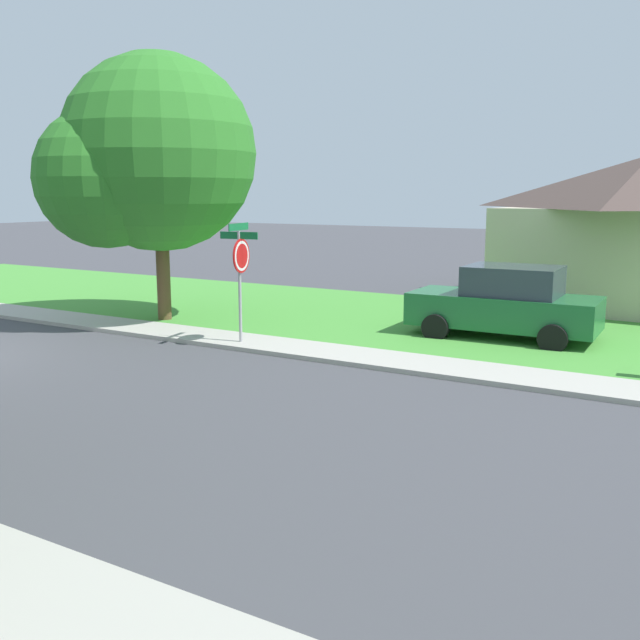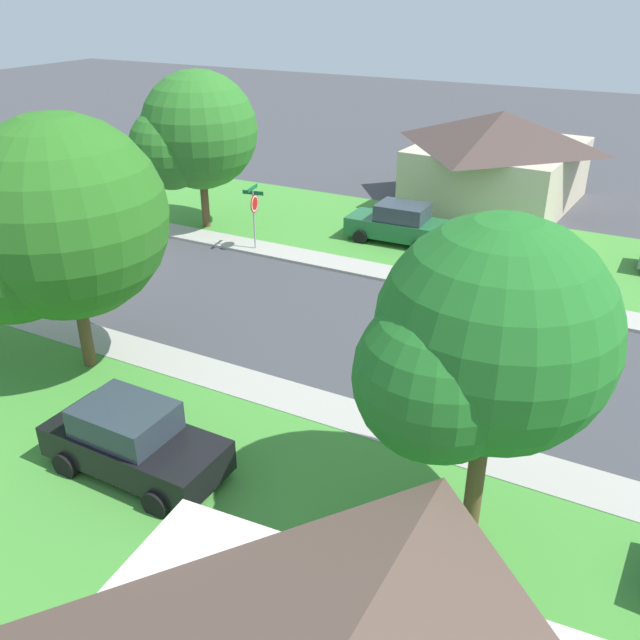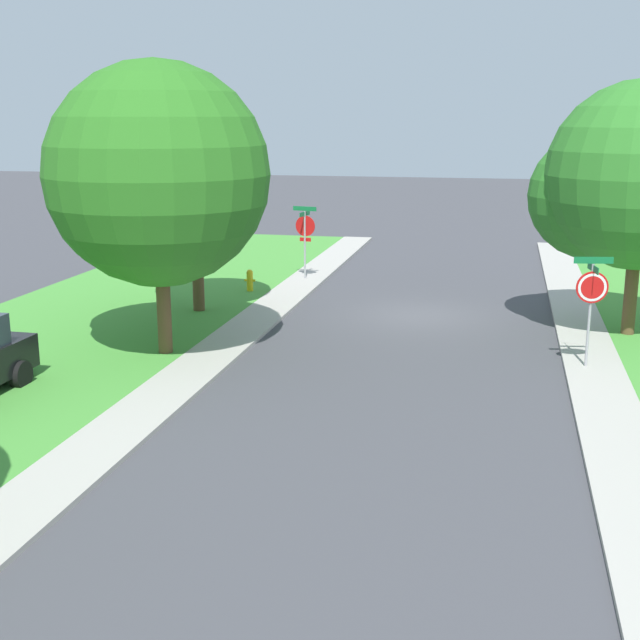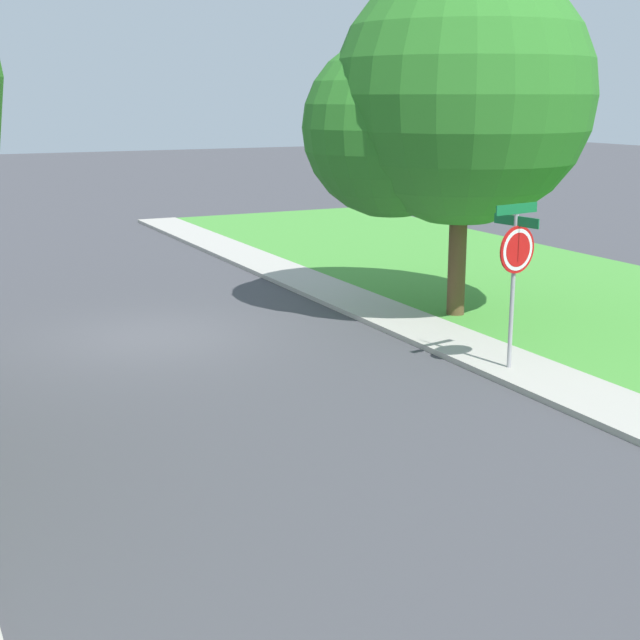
% 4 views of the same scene
% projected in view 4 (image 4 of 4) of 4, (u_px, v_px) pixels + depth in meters
% --- Properties ---
extents(ground_plane, '(120.00, 120.00, 0.00)m').
position_uv_depth(ground_plane, '(157.00, 337.00, 17.21)').
color(ground_plane, '#424247').
extents(stop_sign_far_corner, '(0.91, 0.91, 2.77)m').
position_uv_depth(stop_sign_far_corner, '(516.00, 260.00, 14.48)').
color(stop_sign_far_corner, '#9E9EA3').
rests_on(stop_sign_far_corner, ground).
extents(tree_across_left, '(5.45, 5.07, 6.97)m').
position_uv_depth(tree_across_left, '(445.00, 103.00, 17.71)').
color(tree_across_left, brown).
rests_on(tree_across_left, ground).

